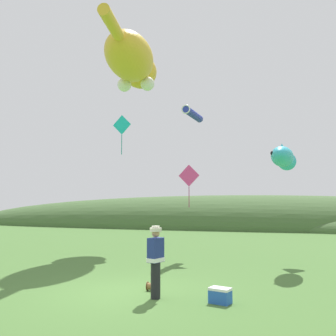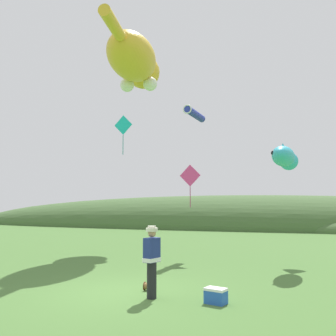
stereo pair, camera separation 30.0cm
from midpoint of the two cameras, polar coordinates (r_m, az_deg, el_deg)
The scene contains 10 objects.
ground_plane at distance 10.42m, azimuth -6.07°, elevation -18.34°, with size 120.00×120.00×0.00m, color #477033.
distant_hill_ridge at distance 36.33m, azimuth 14.30°, elevation -8.92°, with size 61.09×11.75×6.23m.
festival_attendant at distance 9.57m, azimuth -1.57°, elevation -13.72°, with size 0.39×0.48×1.77m.
kite_spool at distance 10.55m, azimuth -2.35°, elevation -17.55°, with size 0.16×0.23×0.23m.
picnic_cooler at distance 9.34m, azimuth 8.26°, elevation -18.71°, with size 0.56×0.46×0.36m.
kite_giant_cat at distance 21.72m, azimuth -4.69°, elevation 15.79°, with size 3.21×8.74×2.67m.
kite_fish_windsock at distance 15.47m, azimuth 17.85°, elevation 1.59°, with size 1.14×2.99×0.90m.
kite_tube_streamer at distance 18.64m, azimuth 4.56°, elevation 8.19°, with size 0.62×2.28×0.44m.
kite_diamond_teal at distance 17.01m, azimuth -6.33°, elevation 6.43°, with size 0.89×0.08×1.79m.
kite_diamond_pink at distance 16.25m, azimuth 3.91°, elevation -1.24°, with size 0.95×0.11×1.85m.
Camera 2 is at (4.16, -9.28, 2.34)m, focal length 40.00 mm.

